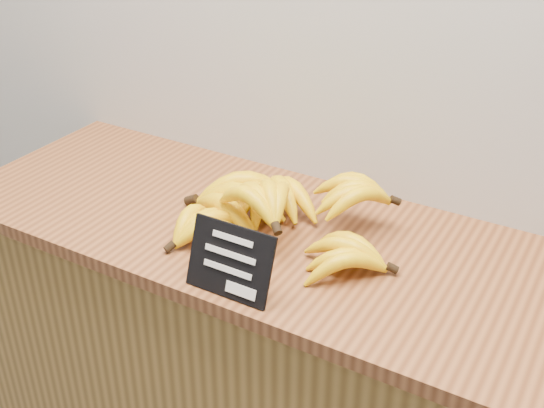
{
  "coord_description": "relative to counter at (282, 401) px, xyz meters",
  "views": [
    {
      "loc": [
        0.55,
        1.71,
        1.67
      ],
      "look_at": [
        -0.03,
        2.7,
        1.02
      ],
      "focal_mm": 45.0,
      "sensor_mm": 36.0,
      "label": 1
    }
  ],
  "objects": [
    {
      "name": "banana_pile",
      "position": [
        -0.03,
        0.0,
        0.53
      ],
      "size": [
        0.49,
        0.36,
        0.12
      ],
      "color": "yellow",
      "rests_on": "counter_top"
    },
    {
      "name": "counter",
      "position": [
        0.0,
        0.0,
        0.0
      ],
      "size": [
        1.54,
        0.5,
        0.9
      ],
      "primitive_type": "cube",
      "color": "olive",
      "rests_on": "ground"
    },
    {
      "name": "chalkboard_sign",
      "position": [
        0.01,
        -0.22,
        0.54
      ],
      "size": [
        0.16,
        0.05,
        0.13
      ],
      "primitive_type": "cube",
      "rotation": [
        -0.35,
        0.0,
        0.0
      ],
      "color": "black",
      "rests_on": "counter_top"
    },
    {
      "name": "counter_top",
      "position": [
        0.0,
        0.0,
        0.47
      ],
      "size": [
        1.49,
        0.54,
        0.03
      ],
      "primitive_type": "cube",
      "color": "brown",
      "rests_on": "counter"
    }
  ]
}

